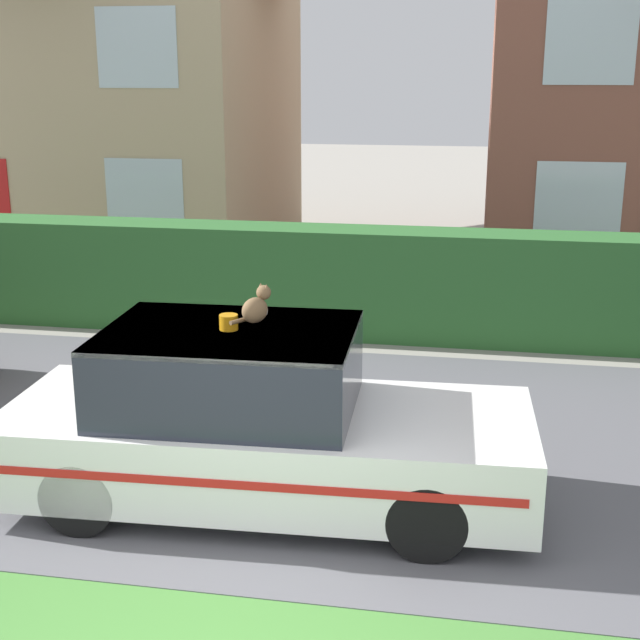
% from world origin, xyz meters
% --- Properties ---
extents(road_strip, '(28.00, 5.76, 0.01)m').
position_xyz_m(road_strip, '(0.00, 3.84, 0.01)').
color(road_strip, '#5B5B60').
rests_on(road_strip, ground).
extents(garden_hedge, '(15.46, 0.82, 1.51)m').
position_xyz_m(garden_hedge, '(-0.22, 7.57, 0.76)').
color(garden_hedge, '#2D662D').
rests_on(garden_hedge, ground).
extents(police_car, '(4.53, 1.91, 1.66)m').
position_xyz_m(police_car, '(-0.31, 2.43, 0.72)').
color(police_car, black).
rests_on(police_car, road_strip).
extents(cat, '(0.32, 0.29, 0.31)m').
position_xyz_m(cat, '(-0.25, 2.25, 1.80)').
color(cat, brown).
rests_on(cat, police_car).
extents(house_left, '(6.80, 6.76, 7.15)m').
position_xyz_m(house_left, '(-6.05, 13.42, 3.64)').
color(house_left, tan).
rests_on(house_left, ground).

